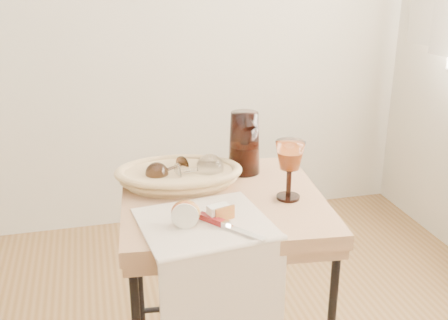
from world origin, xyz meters
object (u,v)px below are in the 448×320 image
object	(u,v)px
table_knife	(228,225)
wine_goblet	(289,170)
goblet_lying_b	(196,169)
bread_basket	(179,177)
apple_half	(186,213)
pitcher	(244,143)
side_table	(222,302)
tea_towel	(204,223)
goblet_lying_a	(168,170)

from	to	relation	value
table_knife	wine_goblet	bearing A→B (deg)	86.95
table_knife	goblet_lying_b	bearing A→B (deg)	146.77
bread_basket	apple_half	bearing A→B (deg)	-88.24
pitcher	wine_goblet	world-z (taller)	pitcher
goblet_lying_b	pitcher	size ratio (longest dim) A/B	0.57
side_table	tea_towel	bearing A→B (deg)	-118.56
tea_towel	pitcher	size ratio (longest dim) A/B	1.37
pitcher	side_table	bearing A→B (deg)	-129.49
apple_half	table_knife	xyz separation A→B (m)	(0.10, -0.05, -0.03)
apple_half	wine_goblet	bearing A→B (deg)	33.35
bread_basket	apple_half	size ratio (longest dim) A/B	4.52
tea_towel	bread_basket	distance (m)	0.28
bread_basket	wine_goblet	bearing A→B (deg)	-23.66
bread_basket	table_knife	xyz separation A→B (m)	(0.07, -0.33, -0.01)
side_table	wine_goblet	size ratio (longest dim) A/B	4.22
side_table	goblet_lying_b	bearing A→B (deg)	122.89
goblet_lying_b	wine_goblet	bearing A→B (deg)	-41.88
goblet_lying_a	table_knife	world-z (taller)	goblet_lying_a
side_table	bread_basket	size ratio (longest dim) A/B	2.17
bread_basket	goblet_lying_b	bearing A→B (deg)	-13.98
bread_basket	goblet_lying_a	xyz separation A→B (m)	(-0.03, 0.02, 0.02)
table_knife	apple_half	bearing A→B (deg)	-151.35
pitcher	table_knife	distance (m)	0.42
goblet_lying_b	goblet_lying_a	bearing A→B (deg)	147.82
table_knife	side_table	bearing A→B (deg)	132.83
apple_half	bread_basket	bearing A→B (deg)	99.59
goblet_lying_a	pitcher	bearing A→B (deg)	156.07
side_table	table_knife	world-z (taller)	table_knife
tea_towel	table_knife	size ratio (longest dim) A/B	1.59
apple_half	side_table	bearing A→B (deg)	66.09
bread_basket	pitcher	xyz separation A→B (m)	(0.23, 0.06, 0.07)
goblet_lying_a	pitcher	xyz separation A→B (m)	(0.26, 0.04, 0.05)
wine_goblet	table_knife	xyz separation A→B (m)	(-0.22, -0.15, -0.07)
apple_half	table_knife	world-z (taller)	apple_half
goblet_lying_b	wine_goblet	world-z (taller)	wine_goblet
bread_basket	tea_towel	bearing A→B (deg)	-78.07
goblet_lying_a	apple_half	distance (m)	0.30
goblet_lying_b	table_knife	distance (m)	0.31
wine_goblet	goblet_lying_b	bearing A→B (deg)	146.67
side_table	wine_goblet	world-z (taller)	wine_goblet
side_table	goblet_lying_b	distance (m)	0.44
tea_towel	bread_basket	bearing A→B (deg)	87.31
bread_basket	side_table	bearing A→B (deg)	-37.57
side_table	wine_goblet	xyz separation A→B (m)	(0.18, -0.07, 0.46)
goblet_lying_b	pitcher	bearing A→B (deg)	15.04
goblet_lying_b	apple_half	world-z (taller)	goblet_lying_b
side_table	apple_half	size ratio (longest dim) A/B	9.81
apple_half	table_knife	bearing A→B (deg)	-8.60
tea_towel	table_knife	world-z (taller)	table_knife
bread_basket	table_knife	bearing A→B (deg)	-69.77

